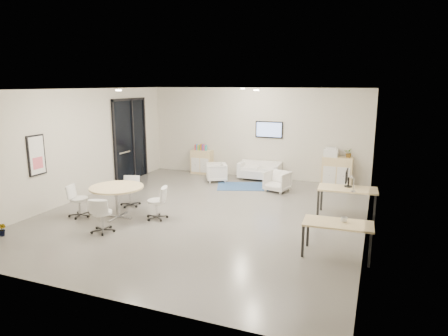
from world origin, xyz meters
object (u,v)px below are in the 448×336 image
armchair_left (216,171)px  desk_front (338,226)px  loveseat (260,171)px  sideboard_left (202,162)px  sideboard_right (337,171)px  armchair_right (277,180)px  round_table (117,190)px  desk_rear (347,191)px

armchair_left → desk_front: size_ratio=0.51×
armchair_left → loveseat: bearing=92.7°
armchair_left → desk_front: bearing=15.7°
desk_front → armchair_left: bearing=130.5°
sideboard_left → sideboard_right: 4.94m
sideboard_right → desk_front: 5.79m
armchair_right → round_table: round_table is taller
armchair_left → desk_front: 6.68m
sideboard_left → sideboard_right: sideboard_right is taller
desk_rear → desk_front: 2.55m
sideboard_left → loveseat: (2.31, -0.14, -0.15)m
armchair_left → armchair_right: armchair_right is taller
loveseat → desk_rear: 4.47m
round_table → armchair_right: bearing=51.6°
armchair_left → armchair_right: 2.36m
loveseat → desk_front: (3.23, -5.65, 0.32)m
sideboard_right → desk_front: (0.60, -5.76, 0.14)m
sideboard_left → armchair_left: size_ratio=1.28×
loveseat → sideboard_left: bearing=176.0°
armchair_left → armchair_right: bearing=49.5°
loveseat → sideboard_right: bearing=1.8°
sideboard_right → desk_rear: 3.26m
armchair_left → round_table: bearing=-38.2°
armchair_right → desk_front: size_ratio=0.52×
sideboard_right → armchair_left: 4.07m
loveseat → armchair_right: bearing=-54.5°
sideboard_right → round_table: size_ratio=0.72×
armchair_left → round_table: (-0.85, -4.50, 0.39)m
sideboard_right → desk_rear: size_ratio=0.65×
sideboard_left → loveseat: size_ratio=0.61×
sideboard_right → armchair_left: sideboard_right is taller
armchair_left → armchair_right: size_ratio=0.99×
loveseat → round_table: size_ratio=1.09×
sideboard_left → desk_front: 8.01m
sideboard_left → armchair_left: sideboard_left is taller
sideboard_right → loveseat: (-2.63, -0.11, -0.19)m
desk_rear → armchair_left: bearing=149.5°
sideboard_left → desk_front: size_ratio=0.66×
sideboard_left → armchair_left: (0.97, -0.92, -0.10)m
armchair_right → desk_front: armchair_right is taller
sideboard_right → loveseat: sideboard_right is taller
round_table → loveseat: bearing=67.5°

